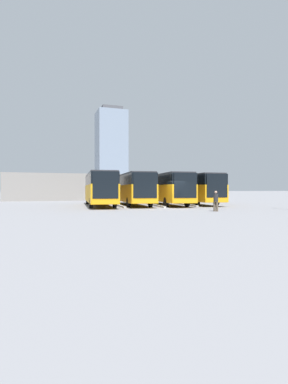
% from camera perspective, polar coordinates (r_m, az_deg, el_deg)
% --- Properties ---
extents(ground_plane, '(600.00, 600.00, 0.00)m').
position_cam_1_polar(ground_plane, '(27.67, 5.10, -3.10)').
color(ground_plane, gray).
extents(bus_0, '(3.62, 12.58, 3.40)m').
position_cam_1_polar(bus_0, '(35.64, 9.25, 0.74)').
color(bus_0, orange).
rests_on(bus_0, ground_plane).
extents(curb_divider_0, '(0.85, 6.55, 0.15)m').
position_cam_1_polar(curb_divider_0, '(33.20, 7.90, -2.38)').
color(curb_divider_0, '#B2B2AD').
rests_on(curb_divider_0, ground_plane).
extents(bus_1, '(3.62, 12.58, 3.40)m').
position_cam_1_polar(bus_1, '(33.59, 4.09, 0.76)').
color(bus_1, orange).
rests_on(bus_1, ground_plane).
extents(curb_divider_1, '(0.85, 6.55, 0.15)m').
position_cam_1_polar(curb_divider_1, '(31.24, 2.26, -2.56)').
color(curb_divider_1, '#B2B2AD').
rests_on(curb_divider_1, ground_plane).
extents(bus_2, '(3.62, 12.58, 3.40)m').
position_cam_1_polar(bus_2, '(32.94, -2.26, 0.77)').
color(bus_2, orange).
rests_on(bus_2, ground_plane).
extents(curb_divider_2, '(0.85, 6.55, 0.15)m').
position_cam_1_polar(curb_divider_2, '(30.73, -4.61, -2.61)').
color(curb_divider_2, '#B2B2AD').
rests_on(curb_divider_2, ground_plane).
extents(bus_3, '(3.62, 12.58, 3.40)m').
position_cam_1_polar(bus_3, '(31.69, -8.47, 0.77)').
color(bus_3, orange).
rests_on(bus_3, ground_plane).
extents(pedestrian, '(0.51, 0.51, 1.62)m').
position_cam_1_polar(pedestrian, '(24.22, 13.52, -1.56)').
color(pedestrian, brown).
rests_on(pedestrian, ground_plane).
extents(station_building, '(33.96, 14.32, 4.24)m').
position_cam_1_polar(station_building, '(54.05, -6.69, 0.90)').
color(station_building, gray).
rests_on(station_building, ground_plane).
extents(office_tower, '(16.96, 16.96, 50.59)m').
position_cam_1_polar(office_tower, '(181.28, -6.29, 7.73)').
color(office_tower, '#7F8EA3').
rests_on(office_tower, ground_plane).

